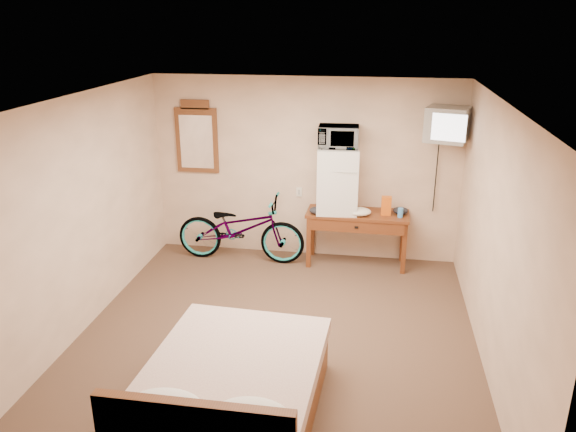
# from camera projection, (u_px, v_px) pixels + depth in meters

# --- Properties ---
(room) EXTENTS (4.60, 4.64, 2.50)m
(room) POSITION_uv_depth(u_px,v_px,m) (275.00, 228.00, 5.57)
(room) COLOR #493424
(room) RESTS_ON ground
(desk) EXTENTS (1.37, 0.55, 0.75)m
(desk) POSITION_uv_depth(u_px,v_px,m) (357.00, 222.00, 7.53)
(desk) COLOR brown
(desk) RESTS_ON floor
(mini_fridge) EXTENTS (0.58, 0.56, 0.87)m
(mini_fridge) POSITION_uv_depth(u_px,v_px,m) (337.00, 180.00, 7.43)
(mini_fridge) COLOR white
(mini_fridge) RESTS_ON desk
(microwave) EXTENTS (0.53, 0.37, 0.28)m
(microwave) POSITION_uv_depth(u_px,v_px,m) (338.00, 137.00, 7.24)
(microwave) COLOR white
(microwave) RESTS_ON mini_fridge
(snack_bag) EXTENTS (0.13, 0.08, 0.26)m
(snack_bag) POSITION_uv_depth(u_px,v_px,m) (386.00, 206.00, 7.38)
(snack_bag) COLOR #D35912
(snack_bag) RESTS_ON desk
(blue_cup) EXTENTS (0.07, 0.07, 0.12)m
(blue_cup) POSITION_uv_depth(u_px,v_px,m) (400.00, 213.00, 7.32)
(blue_cup) COLOR #4392E5
(blue_cup) RESTS_ON desk
(cloth_cream) EXTENTS (0.33, 0.25, 0.10)m
(cloth_cream) POSITION_uv_depth(u_px,v_px,m) (359.00, 212.00, 7.40)
(cloth_cream) COLOR white
(cloth_cream) RESTS_ON desk
(cloth_dark_a) EXTENTS (0.26, 0.20, 0.10)m
(cloth_dark_a) POSITION_uv_depth(u_px,v_px,m) (319.00, 211.00, 7.45)
(cloth_dark_a) COLOR black
(cloth_dark_a) RESTS_ON desk
(cloth_dark_b) EXTENTS (0.20, 0.16, 0.09)m
(cloth_dark_b) POSITION_uv_depth(u_px,v_px,m) (401.00, 211.00, 7.45)
(cloth_dark_b) COLOR black
(cloth_dark_b) RESTS_ON desk
(crt_television) EXTENTS (0.59, 0.64, 0.43)m
(crt_television) POSITION_uv_depth(u_px,v_px,m) (447.00, 124.00, 6.94)
(crt_television) COLOR black
(crt_television) RESTS_ON room
(wall_mirror) EXTENTS (0.60, 0.04, 1.01)m
(wall_mirror) POSITION_uv_depth(u_px,v_px,m) (197.00, 138.00, 7.78)
(wall_mirror) COLOR brown
(wall_mirror) RESTS_ON room
(bicycle) EXTENTS (1.79, 0.65, 0.94)m
(bicycle) POSITION_uv_depth(u_px,v_px,m) (241.00, 228.00, 7.74)
(bicycle) COLOR black
(bicycle) RESTS_ON floor
(bed) EXTENTS (1.49, 1.96, 0.90)m
(bed) POSITION_uv_depth(u_px,v_px,m) (230.00, 394.00, 4.63)
(bed) COLOR brown
(bed) RESTS_ON floor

